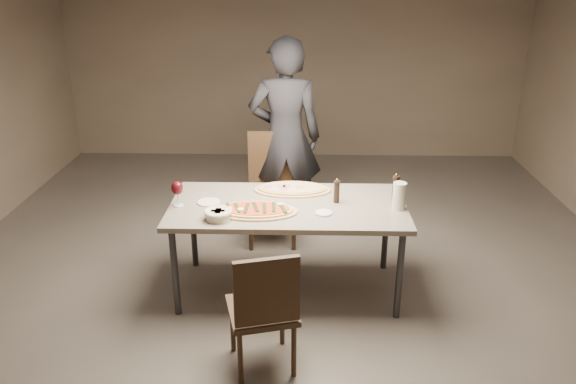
{
  "coord_description": "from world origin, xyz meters",
  "views": [
    {
      "loc": [
        0.1,
        -3.94,
        2.44
      ],
      "look_at": [
        0.0,
        0.0,
        0.85
      ],
      "focal_mm": 35.0,
      "sensor_mm": 36.0,
      "label": 1
    }
  ],
  "objects_px": {
    "ham_pizza": "(292,189)",
    "diner": "(285,138)",
    "bread_basket": "(218,214)",
    "dining_table": "(288,211)",
    "carafe": "(399,196)",
    "chair_near": "(264,306)",
    "chair_far": "(272,181)",
    "zucchini_pizza": "(255,210)",
    "pepper_mill_left": "(337,191)"
  },
  "relations": [
    {
      "from": "ham_pizza",
      "to": "diner",
      "type": "bearing_deg",
      "value": 119.48
    },
    {
      "from": "ham_pizza",
      "to": "carafe",
      "type": "distance_m",
      "value": 0.87
    },
    {
      "from": "pepper_mill_left",
      "to": "carafe",
      "type": "relative_size",
      "value": 0.93
    },
    {
      "from": "dining_table",
      "to": "carafe",
      "type": "distance_m",
      "value": 0.85
    },
    {
      "from": "diner",
      "to": "chair_far",
      "type": "bearing_deg",
      "value": 55.05
    },
    {
      "from": "ham_pizza",
      "to": "diner",
      "type": "relative_size",
      "value": 0.33
    },
    {
      "from": "chair_near",
      "to": "chair_far",
      "type": "distance_m",
      "value": 1.96
    },
    {
      "from": "dining_table",
      "to": "diner",
      "type": "relative_size",
      "value": 0.96
    },
    {
      "from": "ham_pizza",
      "to": "pepper_mill_left",
      "type": "height_order",
      "value": "pepper_mill_left"
    },
    {
      "from": "pepper_mill_left",
      "to": "chair_near",
      "type": "relative_size",
      "value": 0.22
    },
    {
      "from": "ham_pizza",
      "to": "carafe",
      "type": "relative_size",
      "value": 2.99
    },
    {
      "from": "zucchini_pizza",
      "to": "bread_basket",
      "type": "height_order",
      "value": "bread_basket"
    },
    {
      "from": "chair_near",
      "to": "ham_pizza",
      "type": "bearing_deg",
      "value": 68.65
    },
    {
      "from": "dining_table",
      "to": "ham_pizza",
      "type": "height_order",
      "value": "ham_pizza"
    },
    {
      "from": "chair_near",
      "to": "zucchini_pizza",
      "type": "bearing_deg",
      "value": 83.14
    },
    {
      "from": "pepper_mill_left",
      "to": "diner",
      "type": "relative_size",
      "value": 0.1
    },
    {
      "from": "zucchini_pizza",
      "to": "pepper_mill_left",
      "type": "xyz_separation_m",
      "value": [
        0.61,
        0.2,
        0.07
      ]
    },
    {
      "from": "dining_table",
      "to": "diner",
      "type": "xyz_separation_m",
      "value": [
        -0.06,
        1.15,
        0.25
      ]
    },
    {
      "from": "carafe",
      "to": "diner",
      "type": "distance_m",
      "value": 1.5
    },
    {
      "from": "dining_table",
      "to": "carafe",
      "type": "height_order",
      "value": "carafe"
    },
    {
      "from": "bread_basket",
      "to": "chair_far",
      "type": "distance_m",
      "value": 1.31
    },
    {
      "from": "chair_far",
      "to": "dining_table",
      "type": "bearing_deg",
      "value": 98.06
    },
    {
      "from": "bread_basket",
      "to": "chair_far",
      "type": "relative_size",
      "value": 0.2
    },
    {
      "from": "dining_table",
      "to": "zucchini_pizza",
      "type": "relative_size",
      "value": 2.88
    },
    {
      "from": "zucchini_pizza",
      "to": "ham_pizza",
      "type": "distance_m",
      "value": 0.51
    },
    {
      "from": "zucchini_pizza",
      "to": "chair_far",
      "type": "height_order",
      "value": "chair_far"
    },
    {
      "from": "zucchini_pizza",
      "to": "diner",
      "type": "distance_m",
      "value": 1.33
    },
    {
      "from": "zucchini_pizza",
      "to": "chair_far",
      "type": "distance_m",
      "value": 1.14
    },
    {
      "from": "ham_pizza",
      "to": "chair_near",
      "type": "xyz_separation_m",
      "value": [
        -0.15,
        -1.27,
        -0.27
      ]
    },
    {
      "from": "ham_pizza",
      "to": "pepper_mill_left",
      "type": "distance_m",
      "value": 0.42
    },
    {
      "from": "ham_pizza",
      "to": "diner",
      "type": "xyz_separation_m",
      "value": [
        -0.09,
        0.87,
        0.17
      ]
    },
    {
      "from": "zucchini_pizza",
      "to": "chair_near",
      "type": "height_order",
      "value": "chair_near"
    },
    {
      "from": "dining_table",
      "to": "carafe",
      "type": "bearing_deg",
      "value": -4.44
    },
    {
      "from": "chair_near",
      "to": "diner",
      "type": "relative_size",
      "value": 0.47
    },
    {
      "from": "dining_table",
      "to": "zucchini_pizza",
      "type": "bearing_deg",
      "value": -146.35
    },
    {
      "from": "dining_table",
      "to": "zucchini_pizza",
      "type": "xyz_separation_m",
      "value": [
        -0.24,
        -0.16,
        0.07
      ]
    },
    {
      "from": "zucchini_pizza",
      "to": "chair_far",
      "type": "bearing_deg",
      "value": 90.21
    },
    {
      "from": "bread_basket",
      "to": "pepper_mill_left",
      "type": "height_order",
      "value": "pepper_mill_left"
    },
    {
      "from": "carafe",
      "to": "chair_near",
      "type": "bearing_deg",
      "value": -135.59
    },
    {
      "from": "diner",
      "to": "dining_table",
      "type": "bearing_deg",
      "value": 90.08
    },
    {
      "from": "ham_pizza",
      "to": "bread_basket",
      "type": "bearing_deg",
      "value": -109.0
    },
    {
      "from": "bread_basket",
      "to": "chair_near",
      "type": "bearing_deg",
      "value": -62.46
    },
    {
      "from": "ham_pizza",
      "to": "pepper_mill_left",
      "type": "xyz_separation_m",
      "value": [
        0.34,
        -0.23,
        0.08
      ]
    },
    {
      "from": "pepper_mill_left",
      "to": "chair_near",
      "type": "distance_m",
      "value": 1.21
    },
    {
      "from": "dining_table",
      "to": "chair_near",
      "type": "distance_m",
      "value": 1.03
    },
    {
      "from": "diner",
      "to": "pepper_mill_left",
      "type": "bearing_deg",
      "value": 108.5
    },
    {
      "from": "dining_table",
      "to": "pepper_mill_left",
      "type": "bearing_deg",
      "value": 7.02
    },
    {
      "from": "chair_near",
      "to": "bread_basket",
      "type": "bearing_deg",
      "value": 103.0
    },
    {
      "from": "chair_near",
      "to": "chair_far",
      "type": "bearing_deg",
      "value": 76.85
    },
    {
      "from": "dining_table",
      "to": "ham_pizza",
      "type": "distance_m",
      "value": 0.29
    }
  ]
}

